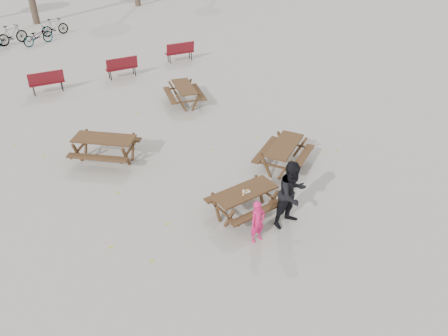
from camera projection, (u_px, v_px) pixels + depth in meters
ground at (244, 214)px, 12.24m from camera, size 80.00×80.00×0.00m
main_picnic_table at (245, 197)px, 11.92m from camera, size 1.80×1.45×0.78m
food_tray at (247, 192)px, 11.77m from camera, size 0.18×0.11×0.03m
bread_roll at (247, 190)px, 11.74m from camera, size 0.14×0.06×0.05m
soda_bottle at (243, 193)px, 11.63m from camera, size 0.07×0.07×0.17m
child at (258, 222)px, 11.00m from camera, size 0.45×0.30×1.20m
adult at (292, 194)px, 11.39m from camera, size 0.96×0.77×1.92m
picnic_table_east at (283, 155)px, 14.13m from camera, size 2.37×2.23×0.81m
picnic_table_north at (106, 149)px, 14.42m from camera, size 2.55×2.54×0.86m
picnic_table_far at (185, 95)px, 18.32m from camera, size 1.96×2.19×0.79m
park_bench_row at (79, 75)px, 19.99m from camera, size 13.24×1.16×1.03m
bicycle_row at (4, 38)px, 24.91m from camera, size 7.68×2.57×1.10m
fallen_leaves at (210, 169)px, 14.20m from camera, size 11.00×11.00×0.01m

